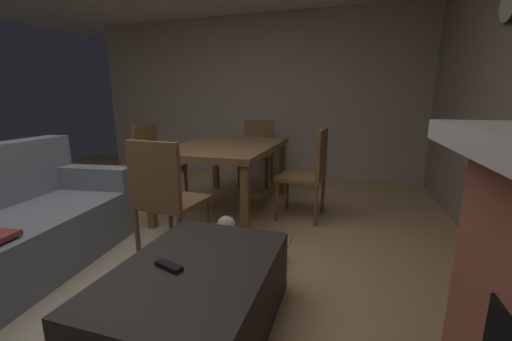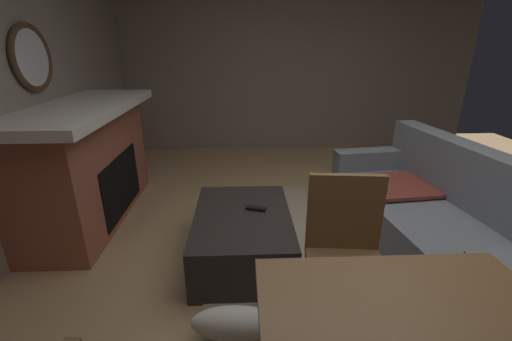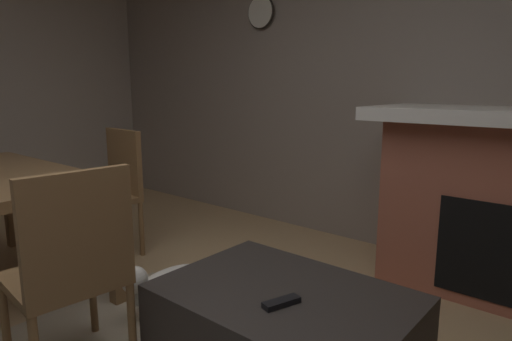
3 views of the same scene
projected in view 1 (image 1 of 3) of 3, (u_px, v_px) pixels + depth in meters
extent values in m
plane|color=tan|center=(116.00, 276.00, 2.18)|extent=(8.14, 8.14, 0.00)
cube|color=#B2A59B|center=(257.00, 97.00, 5.07)|extent=(0.12, 5.64, 2.51)
cube|color=tan|center=(88.00, 305.00, 1.87)|extent=(2.60, 2.00, 0.01)
cube|color=slate|center=(87.00, 177.00, 2.84)|extent=(0.28, 0.86, 0.20)
cube|color=#2D2826|center=(196.00, 299.00, 1.62)|extent=(1.06, 0.74, 0.39)
cube|color=black|center=(169.00, 266.00, 1.54)|extent=(0.10, 0.17, 0.02)
cube|color=brown|center=(226.00, 147.00, 3.40)|extent=(1.60, 1.06, 0.06)
cube|color=brown|center=(151.00, 195.00, 2.93)|extent=(0.07, 0.07, 0.68)
cube|color=brown|center=(216.00, 165.00, 4.30)|extent=(0.07, 0.07, 0.68)
cube|color=brown|center=(245.00, 204.00, 2.66)|extent=(0.07, 0.07, 0.68)
cube|color=brown|center=(282.00, 169.00, 4.03)|extent=(0.07, 0.07, 0.68)
cube|color=brown|center=(256.00, 156.00, 4.49)|extent=(0.46, 0.46, 0.04)
cube|color=brown|center=(259.00, 136.00, 4.62)|extent=(0.06, 0.44, 0.48)
cylinder|color=brown|center=(266.00, 175.00, 4.30)|extent=(0.04, 0.04, 0.41)
cylinder|color=brown|center=(239.00, 173.00, 4.39)|extent=(0.04, 0.04, 0.41)
cylinder|color=brown|center=(272.00, 169.00, 4.68)|extent=(0.04, 0.04, 0.41)
cylinder|color=brown|center=(246.00, 168.00, 4.77)|extent=(0.04, 0.04, 0.41)
cube|color=brown|center=(162.00, 167.00, 3.70)|extent=(0.46, 0.46, 0.04)
cube|color=brown|center=(146.00, 145.00, 3.69)|extent=(0.44, 0.06, 0.48)
cylinder|color=brown|center=(186.00, 183.00, 3.89)|extent=(0.04, 0.04, 0.41)
cylinder|color=brown|center=(170.00, 191.00, 3.51)|extent=(0.04, 0.04, 0.41)
cylinder|color=brown|center=(158.00, 181.00, 3.99)|extent=(0.04, 0.04, 0.41)
cylinder|color=brown|center=(139.00, 189.00, 3.61)|extent=(0.04, 0.04, 0.41)
cube|color=brown|center=(173.00, 202.00, 2.44)|extent=(0.48, 0.48, 0.04)
cube|color=brown|center=(154.00, 175.00, 2.20)|extent=(0.08, 0.44, 0.48)
cylinder|color=brown|center=(170.00, 217.00, 2.74)|extent=(0.04, 0.04, 0.41)
cylinder|color=brown|center=(210.00, 223.00, 2.59)|extent=(0.04, 0.04, 0.41)
cylinder|color=brown|center=(137.00, 234.00, 2.38)|extent=(0.04, 0.04, 0.41)
cylinder|color=brown|center=(181.00, 243.00, 2.23)|extent=(0.04, 0.04, 0.41)
cube|color=brown|center=(301.00, 177.00, 3.22)|extent=(0.47, 0.47, 0.04)
cube|color=brown|center=(322.00, 154.00, 3.09)|extent=(0.44, 0.07, 0.48)
cylinder|color=brown|center=(277.00, 201.00, 3.16)|extent=(0.04, 0.04, 0.41)
cylinder|color=brown|center=(287.00, 191.00, 3.52)|extent=(0.04, 0.04, 0.41)
cylinder|color=brown|center=(316.00, 206.00, 3.02)|extent=(0.04, 0.04, 0.41)
cylinder|color=brown|center=(323.00, 195.00, 3.38)|extent=(0.04, 0.04, 0.41)
cylinder|color=beige|center=(176.00, 176.00, 4.81)|extent=(0.20, 0.20, 0.15)
ellipsoid|color=#387233|center=(175.00, 162.00, 4.76)|extent=(0.37, 0.37, 0.40)
ellipsoid|color=silver|center=(253.00, 242.00, 2.39)|extent=(0.22, 0.52, 0.19)
sphere|color=silver|center=(226.00, 225.00, 2.44)|extent=(0.14, 0.14, 0.14)
cylinder|color=silver|center=(510.00, 2.00, 2.22)|extent=(0.27, 0.03, 0.27)
torus|color=black|center=(510.00, 2.00, 2.22)|extent=(0.29, 0.02, 0.29)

